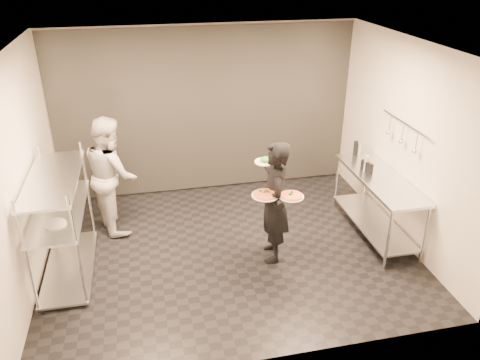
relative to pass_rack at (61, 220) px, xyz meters
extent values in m
cube|color=black|center=(2.15, 0.00, -0.77)|extent=(5.00, 4.00, 0.00)
cube|color=white|center=(2.15, 0.00, 2.03)|extent=(5.00, 4.00, 0.00)
cube|color=silver|center=(2.15, 2.00, 0.63)|extent=(5.00, 0.00, 2.80)
cube|color=silver|center=(2.15, -2.00, 0.63)|extent=(5.00, 0.00, 2.80)
cube|color=silver|center=(-0.35, 0.00, 0.63)|extent=(0.00, 4.00, 2.80)
cube|color=silver|center=(4.65, 0.00, 0.63)|extent=(0.00, 4.00, 2.80)
cube|color=white|center=(2.15, 1.97, 0.63)|extent=(4.90, 0.04, 2.74)
cylinder|color=silver|center=(-0.27, -0.77, -0.02)|extent=(0.04, 0.04, 1.50)
cylinder|color=silver|center=(-0.27, 0.77, -0.02)|extent=(0.04, 0.04, 1.50)
cylinder|color=silver|center=(0.27, -0.77, -0.02)|extent=(0.04, 0.04, 1.50)
cylinder|color=silver|center=(0.27, 0.77, -0.02)|extent=(0.04, 0.04, 1.50)
cube|color=silver|center=(0.00, 0.00, -0.72)|extent=(0.60, 1.60, 0.03)
cube|color=silver|center=(0.00, 0.00, 0.13)|extent=(0.60, 1.60, 0.03)
cube|color=silver|center=(0.00, 0.00, 0.58)|extent=(0.60, 1.60, 0.03)
cylinder|color=silver|center=(0.00, -0.35, 0.16)|extent=(0.26, 0.26, 0.01)
cylinder|color=silver|center=(0.00, 0.10, 0.16)|extent=(0.26, 0.26, 0.01)
cylinder|color=silver|center=(4.07, -0.86, -0.32)|extent=(0.04, 0.04, 0.90)
cylinder|color=silver|center=(4.07, 0.86, -0.32)|extent=(0.04, 0.04, 0.90)
cylinder|color=silver|center=(4.59, -0.86, -0.32)|extent=(0.04, 0.04, 0.90)
cylinder|color=silver|center=(4.59, 0.86, -0.32)|extent=(0.04, 0.04, 0.90)
cube|color=silver|center=(4.33, 0.00, -0.59)|extent=(0.57, 1.71, 0.03)
cube|color=silver|center=(4.33, 0.00, 0.13)|extent=(0.60, 1.80, 0.04)
cylinder|color=silver|center=(4.59, 0.00, 0.93)|extent=(0.02, 1.20, 0.02)
cylinder|color=silver|center=(4.57, -0.35, 0.80)|extent=(0.01, 0.01, 0.22)
sphere|color=silver|center=(4.57, -0.35, 0.67)|extent=(0.07, 0.07, 0.07)
cylinder|color=silver|center=(4.57, 0.00, 0.80)|extent=(0.01, 0.01, 0.22)
sphere|color=silver|center=(4.57, 0.00, 0.67)|extent=(0.07, 0.07, 0.07)
cylinder|color=silver|center=(4.57, 0.35, 0.80)|extent=(0.01, 0.01, 0.22)
sphere|color=silver|center=(4.57, 0.35, 0.67)|extent=(0.07, 0.07, 0.07)
imported|color=black|center=(2.70, -0.26, 0.07)|extent=(0.49, 0.67, 1.68)
imported|color=beige|center=(0.60, 1.00, 0.10)|extent=(0.89, 1.01, 1.75)
cylinder|color=silver|center=(2.53, -0.41, 0.28)|extent=(0.35, 0.35, 0.01)
cylinder|color=#C58147|center=(2.53, -0.41, 0.30)|extent=(0.31, 0.31, 0.02)
cylinder|color=red|center=(2.53, -0.41, 0.31)|extent=(0.27, 0.27, 0.01)
sphere|color=#195613|center=(2.53, -0.41, 0.31)|extent=(0.04, 0.04, 0.04)
cylinder|color=silver|center=(2.84, -0.52, 0.29)|extent=(0.31, 0.31, 0.01)
cylinder|color=#C58147|center=(2.84, -0.52, 0.30)|extent=(0.28, 0.28, 0.02)
cylinder|color=red|center=(2.84, -0.52, 0.31)|extent=(0.24, 0.24, 0.01)
sphere|color=#195613|center=(2.84, -0.52, 0.32)|extent=(0.04, 0.04, 0.04)
cylinder|color=silver|center=(2.64, 0.00, 0.55)|extent=(0.28, 0.28, 0.01)
ellipsoid|color=#1C6D1B|center=(2.64, 0.00, 0.58)|extent=(0.13, 0.13, 0.07)
cube|color=black|center=(4.21, 0.20, 0.23)|extent=(0.10, 0.23, 0.16)
cylinder|color=#919E92|center=(4.21, 0.23, 0.27)|extent=(0.07, 0.07, 0.24)
cylinder|color=#919E92|center=(4.38, 0.80, 0.24)|extent=(0.05, 0.05, 0.18)
cylinder|color=black|center=(4.31, 0.80, 0.27)|extent=(0.07, 0.07, 0.24)
camera|label=1|loc=(1.14, -5.38, 3.07)|focal=35.00mm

